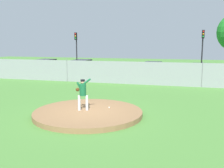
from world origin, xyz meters
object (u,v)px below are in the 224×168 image
(parked_car_champagne, at_px, (152,70))
(parked_car_white, at_px, (201,72))
(parked_car_navy, at_px, (82,68))
(traffic_cone_orange, at_px, (179,79))
(traffic_light_near, at_px, (76,45))
(pitcher_youth, at_px, (83,91))
(parked_car_red, at_px, (45,67))
(baseball, at_px, (109,107))
(traffic_light_far, at_px, (203,44))

(parked_car_champagne, xyz_separation_m, parked_car_white, (4.74, 0.08, -0.03))
(parked_car_navy, xyz_separation_m, parked_car_white, (12.54, -0.16, -0.06))
(parked_car_navy, bearing_deg, traffic_cone_orange, -12.21)
(parked_car_navy, relative_size, parked_car_white, 1.14)
(traffic_light_near, bearing_deg, parked_car_champagne, -21.78)
(pitcher_youth, xyz_separation_m, parked_car_white, (6.38, 14.60, -0.43))
(traffic_light_near, bearing_deg, parked_car_navy, -59.45)
(pitcher_youth, bearing_deg, parked_car_navy, 112.63)
(pitcher_youth, xyz_separation_m, parked_car_red, (-10.59, 14.68, -0.37))
(pitcher_youth, height_order, parked_car_champagne, pitcher_youth)
(parked_car_champagne, relative_size, parked_car_red, 1.00)
(parked_car_navy, distance_m, parked_car_champagne, 7.80)
(pitcher_youth, xyz_separation_m, parked_car_champagne, (1.64, 14.52, -0.41))
(baseball, xyz_separation_m, parked_car_champagne, (0.50, 13.78, 0.50))
(pitcher_youth, height_order, parked_car_white, pitcher_youth)
(traffic_light_far, bearing_deg, pitcher_youth, -109.67)
(baseball, relative_size, traffic_light_near, 0.02)
(parked_car_red, distance_m, traffic_light_far, 17.77)
(parked_car_navy, xyz_separation_m, traffic_light_near, (-2.22, 3.76, 2.47))
(traffic_cone_orange, xyz_separation_m, traffic_light_near, (-12.70, 6.02, 3.02))
(parked_car_champagne, xyz_separation_m, traffic_light_near, (-10.01, 4.00, 2.51))
(baseball, relative_size, parked_car_white, 0.02)
(parked_car_champagne, distance_m, traffic_light_far, 6.83)
(traffic_light_near, bearing_deg, pitcher_youth, -65.68)
(parked_car_white, xyz_separation_m, traffic_cone_orange, (-2.05, -2.11, -0.48))
(baseball, bearing_deg, parked_car_red, 130.06)
(pitcher_youth, bearing_deg, parked_car_white, 66.40)
(parked_car_champagne, distance_m, parked_car_red, 12.23)
(parked_car_champagne, distance_m, traffic_light_near, 11.07)
(parked_car_navy, distance_m, traffic_light_near, 5.01)
(pitcher_youth, bearing_deg, baseball, 33.30)
(parked_car_champagne, bearing_deg, pitcher_youth, -96.44)
(pitcher_youth, xyz_separation_m, baseball, (1.13, 0.75, -0.91))
(pitcher_youth, distance_m, parked_car_white, 15.94)
(parked_car_champagne, bearing_deg, traffic_light_near, 158.22)
(pitcher_youth, distance_m, traffic_light_far, 19.71)
(parked_car_navy, bearing_deg, traffic_light_far, 16.11)
(parked_car_white, bearing_deg, pitcher_youth, -113.60)
(pitcher_youth, height_order, baseball, pitcher_youth)
(parked_car_red, height_order, traffic_light_near, traffic_light_near)
(pitcher_youth, xyz_separation_m, traffic_light_far, (6.60, 18.45, 2.17))
(pitcher_youth, xyz_separation_m, traffic_light_near, (-8.37, 18.52, 2.10))
(parked_car_champagne, relative_size, traffic_light_near, 0.91)
(parked_car_navy, relative_size, traffic_light_far, 0.95)
(parked_car_white, distance_m, traffic_cone_orange, 2.98)
(traffic_light_far, bearing_deg, baseball, -107.14)
(baseball, height_order, traffic_cone_orange, traffic_cone_orange)
(baseball, distance_m, parked_car_red, 18.22)
(parked_car_white, height_order, traffic_light_far, traffic_light_far)
(parked_car_champagne, xyz_separation_m, traffic_cone_orange, (2.69, -2.02, -0.51))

